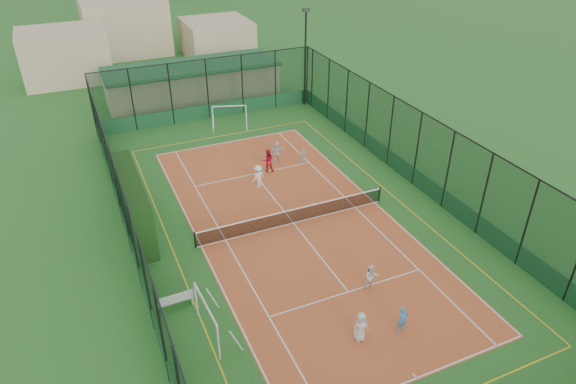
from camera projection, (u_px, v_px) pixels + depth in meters
name	position (u px, v px, depth m)	size (l,w,h in m)	color
ground	(293.00, 223.00, 29.68)	(300.00, 300.00, 0.00)	#285C1F
court_slab	(293.00, 223.00, 29.68)	(11.17, 23.97, 0.01)	#AF5426
tennis_net	(293.00, 216.00, 29.41)	(11.67, 0.12, 1.06)	black
perimeter_fence	(294.00, 186.00, 28.39)	(18.12, 34.12, 5.00)	black
floodlight_ne	(305.00, 58.00, 43.54)	(0.60, 0.26, 8.25)	black
clubhouse	(193.00, 82.00, 46.11)	(15.20, 7.20, 3.15)	tan
hedge_left	(134.00, 203.00, 28.58)	(1.09, 7.26, 3.18)	black
white_bench	(175.00, 299.00, 23.58)	(1.64, 0.45, 0.92)	white
futsal_goal_near	(207.00, 320.00, 21.81)	(0.85, 2.94, 1.90)	white
futsal_goal_far	(230.00, 116.00, 41.01)	(2.74, 0.80, 1.77)	white
child_near_left	(361.00, 327.00, 21.74)	(0.71, 0.46, 1.46)	silver
child_near_mid	(402.00, 319.00, 22.19)	(0.49, 0.32, 1.35)	#488ECD
child_near_right	(371.00, 277.00, 24.56)	(0.67, 0.52, 1.37)	white
child_far_left	(258.00, 176.00, 32.87)	(0.99, 0.57, 1.53)	white
child_far_right	(303.00, 155.00, 35.79)	(0.68, 0.28, 1.17)	silver
child_far_back	(277.00, 151.00, 36.03)	(1.36, 0.43, 1.47)	silver
coach	(268.00, 160.00, 34.61)	(0.79, 0.62, 1.63)	#B21325
tennis_balls	(283.00, 212.00, 30.59)	(4.43, 0.87, 0.07)	#CCE033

